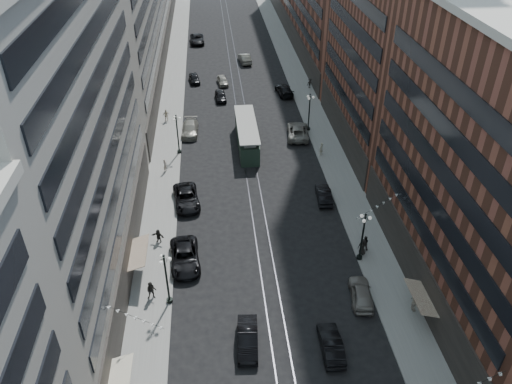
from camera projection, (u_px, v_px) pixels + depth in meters
name	position (u px, v px, depth m)	size (l,w,h in m)	color
ground	(245.00, 133.00, 71.74)	(220.00, 220.00, 0.00)	black
sidewalk_west	(171.00, 107.00, 79.07)	(4.00, 180.00, 0.15)	gray
sidewalk_east	(308.00, 101.00, 80.79)	(4.00, 180.00, 0.15)	gray
rail_west	(236.00, 104.00, 79.91)	(0.12, 180.00, 0.02)	#2D2D33
rail_east	(245.00, 104.00, 80.02)	(0.12, 180.00, 0.02)	#2D2D33
building_west_mid	(59.00, 142.00, 40.31)	(8.00, 36.00, 28.00)	gray
building_east_mid	(485.00, 175.00, 39.99)	(8.00, 30.00, 24.00)	brown
lamppost_sw_far	(166.00, 277.00, 42.94)	(1.03, 1.14, 5.52)	black
lamppost_sw_mid	(177.00, 133.00, 65.17)	(1.03, 1.14, 5.52)	black
lamppost_se_far	(363.00, 235.00, 47.68)	(1.03, 1.14, 5.52)	black
lamppost_se_mid	(309.00, 111.00, 70.72)	(1.03, 1.14, 5.52)	black
streetcar	(247.00, 135.00, 67.91)	(2.65, 11.96, 3.31)	#213528
car_2	(185.00, 257.00, 48.51)	(2.75, 5.97, 1.66)	black
car_4	(361.00, 293.00, 44.58)	(1.85, 4.60, 1.57)	gray
car_5	(248.00, 339.00, 40.39)	(1.64, 4.69, 1.55)	black
pedestrian_2	(152.00, 291.00, 44.43)	(0.90, 0.49, 1.85)	black
pedestrian_4	(415.00, 303.00, 43.24)	(1.07, 0.49, 1.83)	#BDB09C
car_7	(186.00, 198.00, 56.84)	(2.71, 5.88, 1.64)	black
car_8	(190.00, 129.00, 71.12)	(2.23, 5.49, 1.59)	gray
car_9	(194.00, 78.00, 87.30)	(1.67, 4.16, 1.42)	black
car_10	(324.00, 195.00, 57.53)	(1.53, 4.39, 1.45)	black
car_11	(298.00, 131.00, 70.44)	(2.84, 6.16, 1.71)	gray
car_12	(284.00, 90.00, 82.82)	(2.25, 5.54, 1.61)	black
car_13	(221.00, 96.00, 80.94)	(1.69, 4.20, 1.43)	black
car_14	(245.00, 58.00, 95.40)	(1.80, 5.17, 1.70)	#616156
pedestrian_5	(158.00, 236.00, 51.04)	(1.41, 0.41, 1.52)	black
pedestrian_6	(166.00, 115.00, 74.20)	(1.07, 0.49, 1.82)	beige
pedestrian_7	(365.00, 243.00, 50.00)	(0.80, 0.44, 1.66)	black
pedestrian_8	(321.00, 149.00, 65.75)	(0.66, 0.43, 1.82)	#BDB59C
pedestrian_9	(310.00, 83.00, 84.68)	(1.07, 0.44, 1.66)	black
car_extra_0	(331.00, 344.00, 39.96)	(1.58, 4.54, 1.50)	black
car_extra_1	(223.00, 81.00, 86.48)	(1.64, 4.08, 1.39)	gray
car_extra_2	(197.00, 39.00, 105.26)	(2.83, 6.14, 1.71)	black
pedestrian_extra_0	(165.00, 165.00, 62.40)	(0.62, 0.41, 1.70)	#A49788
pedestrian_extra_1	(363.00, 247.00, 49.43)	(0.87, 0.48, 1.79)	black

